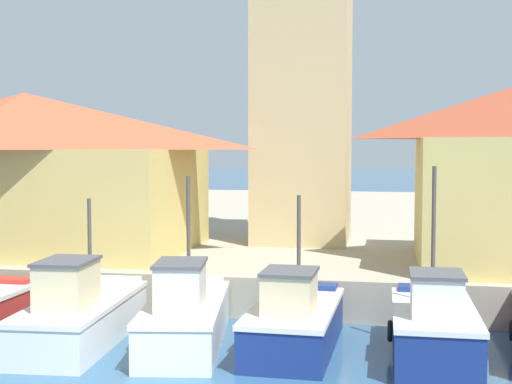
# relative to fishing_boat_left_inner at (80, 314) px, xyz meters

# --- Properties ---
(quay_wharf) EXTENTS (120.00, 40.00, 1.19)m
(quay_wharf) POSITION_rel_fishing_boat_left_inner_xyz_m (2.77, 23.19, -0.14)
(quay_wharf) COLOR #A89E89
(quay_wharf) RESTS_ON ground
(fishing_boat_left_inner) EXTENTS (2.27, 5.38, 3.57)m
(fishing_boat_left_inner) POSITION_rel_fishing_boat_left_inner_xyz_m (0.00, 0.00, 0.00)
(fishing_boat_left_inner) COLOR silver
(fishing_boat_left_inner) RESTS_ON ground
(fishing_boat_mid_left) EXTENTS (2.60, 5.36, 4.16)m
(fishing_boat_mid_left) POSITION_rel_fishing_boat_left_inner_xyz_m (2.63, 0.30, 0.01)
(fishing_boat_mid_left) COLOR silver
(fishing_boat_mid_left) RESTS_ON ground
(fishing_boat_center) EXTENTS (2.12, 4.68, 3.70)m
(fishing_boat_center) POSITION_rel_fishing_boat_left_inner_xyz_m (5.32, 0.47, -0.03)
(fishing_boat_center) COLOR navy
(fishing_boat_center) RESTS_ON ground
(fishing_boat_mid_right) EXTENTS (2.00, 4.42, 4.44)m
(fishing_boat_mid_right) POSITION_rel_fishing_boat_left_inner_xyz_m (8.57, 0.27, 0.02)
(fishing_boat_mid_right) COLOR navy
(fishing_boat_mid_right) RESTS_ON ground
(clock_tower) EXTENTS (4.07, 4.07, 17.28)m
(clock_tower) POSITION_rel_fishing_boat_left_inner_xyz_m (4.16, 11.13, 8.66)
(clock_tower) COLOR tan
(clock_tower) RESTS_ON quay_wharf
(warehouse_left) EXTENTS (12.24, 7.37, 5.65)m
(warehouse_left) POSITION_rel_fishing_boat_left_inner_xyz_m (-5.44, 7.36, 3.34)
(warehouse_left) COLOR tan
(warehouse_left) RESTS_ON quay_wharf
(dock_worker_near_tower) EXTENTS (0.34, 0.22, 1.62)m
(dock_worker_near_tower) POSITION_rel_fishing_boat_left_inner_xyz_m (-0.32, 4.92, 1.30)
(dock_worker_near_tower) COLOR #33333D
(dock_worker_near_tower) RESTS_ON quay_wharf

